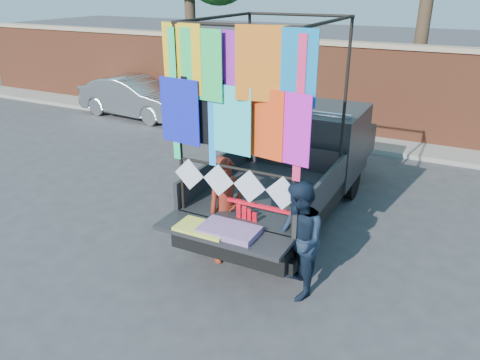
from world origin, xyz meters
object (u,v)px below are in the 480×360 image
at_px(sedan, 135,97).
at_px(woman, 226,210).
at_px(pickup_truck, 302,159).
at_px(man, 298,240).

distance_m(sedan, woman, 9.19).
height_order(pickup_truck, woman, pickup_truck).
relative_size(pickup_truck, sedan, 1.46).
bearing_deg(man, woman, -139.02).
xyz_separation_m(sedan, man, (8.05, -6.59, 0.20)).
xyz_separation_m(pickup_truck, man, (0.99, -2.86, -0.07)).
distance_m(woman, man, 1.34).
relative_size(pickup_truck, man, 3.38).
xyz_separation_m(woman, man, (1.30, -0.35, -0.01)).
distance_m(sedan, man, 10.40).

